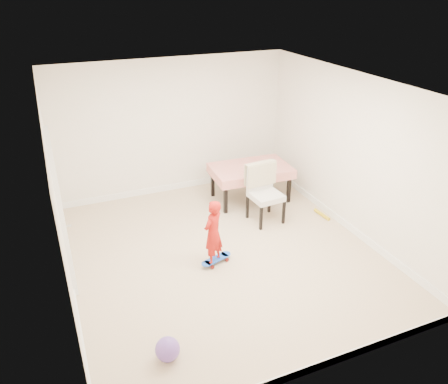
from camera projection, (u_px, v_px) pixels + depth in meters
name	position (u px, v px, depth m)	size (l,w,h in m)	color
ground	(223.00, 253.00, 6.81)	(5.00, 5.00, 0.00)	#C6AB89
ceiling	(223.00, 87.00, 5.67)	(4.50, 5.00, 0.04)	white
wall_back	(173.00, 128.00, 8.29)	(4.50, 0.04, 2.60)	white
wall_front	(322.00, 275.00, 4.18)	(4.50, 0.04, 2.60)	white
wall_left	(59.00, 205.00, 5.46)	(0.04, 5.00, 2.60)	white
wall_right	(351.00, 155.00, 7.01)	(0.04, 5.00, 2.60)	white
door	(61.00, 214.00, 5.83)	(0.10, 0.94, 2.11)	white
baseboard_back	(176.00, 186.00, 8.84)	(4.50, 0.02, 0.12)	white
baseboard_front	(312.00, 368.00, 4.72)	(4.50, 0.02, 0.12)	white
baseboard_left	(73.00, 285.00, 6.00)	(0.02, 5.00, 0.12)	white
baseboard_right	(342.00, 222.00, 7.56)	(0.02, 5.00, 0.12)	white
dining_table	(250.00, 183.00, 8.33)	(1.45, 0.92, 0.68)	#B5091F
dining_chair	(266.00, 194.00, 7.49)	(0.56, 0.64, 1.03)	white
skateboard	(216.00, 261.00, 6.56)	(0.53, 0.19, 0.08)	blue
child	(213.00, 235.00, 6.32)	(0.37, 0.25, 1.02)	#B61812
balloon	(168.00, 349.00, 4.86)	(0.28, 0.28, 0.28)	#714AB3
foam_toy	(322.00, 214.00, 7.85)	(0.06, 0.06, 0.40)	gold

